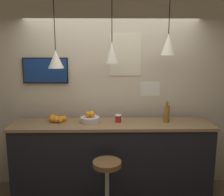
{
  "coord_description": "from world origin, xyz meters",
  "views": [
    {
      "loc": [
        -0.06,
        -2.76,
        2.05
      ],
      "look_at": [
        0.0,
        0.54,
        1.42
      ],
      "focal_mm": 40.0,
      "sensor_mm": 36.0,
      "label": 1
    }
  ],
  "objects_px": {
    "bar_stool": "(107,182)",
    "juice_bottle": "(167,113)",
    "spread_jar": "(118,118)",
    "mounted_tv": "(45,71)",
    "fruit_bowl": "(90,118)"
  },
  "relations": [
    {
      "from": "fruit_bowl",
      "to": "mounted_tv",
      "type": "height_order",
      "value": "mounted_tv"
    },
    {
      "from": "bar_stool",
      "to": "mounted_tv",
      "type": "distance_m",
      "value": 1.78
    },
    {
      "from": "juice_bottle",
      "to": "spread_jar",
      "type": "distance_m",
      "value": 0.68
    },
    {
      "from": "juice_bottle",
      "to": "mounted_tv",
      "type": "height_order",
      "value": "mounted_tv"
    },
    {
      "from": "bar_stool",
      "to": "mounted_tv",
      "type": "relative_size",
      "value": 1.16
    },
    {
      "from": "fruit_bowl",
      "to": "spread_jar",
      "type": "height_order",
      "value": "fruit_bowl"
    },
    {
      "from": "juice_bottle",
      "to": "spread_jar",
      "type": "xyz_separation_m",
      "value": [
        -0.67,
        -0.0,
        -0.07
      ]
    },
    {
      "from": "fruit_bowl",
      "to": "juice_bottle",
      "type": "bearing_deg",
      "value": 0.19
    },
    {
      "from": "juice_bottle",
      "to": "spread_jar",
      "type": "relative_size",
      "value": 2.79
    },
    {
      "from": "spread_jar",
      "to": "fruit_bowl",
      "type": "bearing_deg",
      "value": -179.47
    },
    {
      "from": "bar_stool",
      "to": "juice_bottle",
      "type": "height_order",
      "value": "juice_bottle"
    },
    {
      "from": "bar_stool",
      "to": "juice_bottle",
      "type": "xyz_separation_m",
      "value": [
        0.83,
        0.58,
        0.7
      ]
    },
    {
      "from": "juice_bottle",
      "to": "mounted_tv",
      "type": "distance_m",
      "value": 1.84
    },
    {
      "from": "bar_stool",
      "to": "fruit_bowl",
      "type": "xyz_separation_m",
      "value": [
        -0.23,
        0.58,
        0.63
      ]
    },
    {
      "from": "bar_stool",
      "to": "juice_bottle",
      "type": "bearing_deg",
      "value": 35.05
    }
  ]
}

